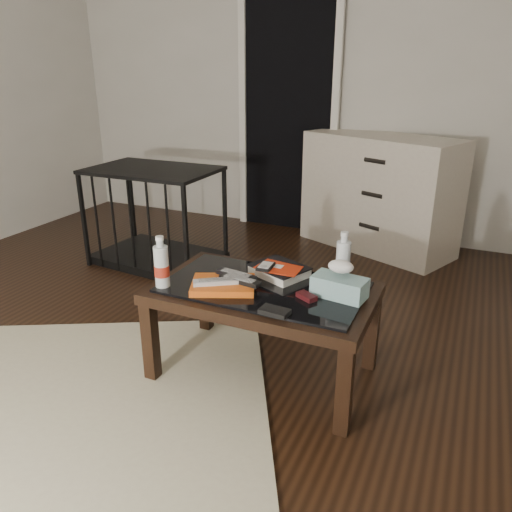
{
  "coord_description": "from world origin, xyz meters",
  "views": [
    {
      "loc": [
        1.16,
        -1.7,
        1.4
      ],
      "look_at": [
        0.25,
        0.33,
        0.55
      ],
      "focal_mm": 35.0,
      "sensor_mm": 36.0,
      "label": 1
    }
  ],
  "objects_px": {
    "coffee_table": "(264,299)",
    "tissue_box": "(339,287)",
    "textbook": "(279,271)",
    "dresser": "(379,193)",
    "water_bottle_right": "(343,257)",
    "water_bottle_left": "(161,262)",
    "pet_crate": "(157,232)"
  },
  "relations": [
    {
      "from": "coffee_table",
      "to": "tissue_box",
      "type": "relative_size",
      "value": 4.35
    },
    {
      "from": "textbook",
      "to": "tissue_box",
      "type": "bearing_deg",
      "value": 4.26
    },
    {
      "from": "textbook",
      "to": "tissue_box",
      "type": "xyz_separation_m",
      "value": [
        0.32,
        -0.11,
        0.02
      ]
    },
    {
      "from": "dresser",
      "to": "coffee_table",
      "type": "bearing_deg",
      "value": -70.14
    },
    {
      "from": "textbook",
      "to": "water_bottle_right",
      "type": "bearing_deg",
      "value": 34.98
    },
    {
      "from": "coffee_table",
      "to": "water_bottle_left",
      "type": "distance_m",
      "value": 0.49
    },
    {
      "from": "coffee_table",
      "to": "water_bottle_left",
      "type": "relative_size",
      "value": 4.2
    },
    {
      "from": "coffee_table",
      "to": "textbook",
      "type": "xyz_separation_m",
      "value": [
        0.02,
        0.15,
        0.09
      ]
    },
    {
      "from": "coffee_table",
      "to": "water_bottle_right",
      "type": "relative_size",
      "value": 4.2
    },
    {
      "from": "coffee_table",
      "to": "textbook",
      "type": "bearing_deg",
      "value": 82.72
    },
    {
      "from": "water_bottle_left",
      "to": "dresser",
      "type": "bearing_deg",
      "value": 76.09
    },
    {
      "from": "dresser",
      "to": "water_bottle_left",
      "type": "bearing_deg",
      "value": -80.43
    },
    {
      "from": "pet_crate",
      "to": "water_bottle_right",
      "type": "xyz_separation_m",
      "value": [
        1.62,
        -0.82,
        0.35
      ]
    },
    {
      "from": "textbook",
      "to": "coffee_table",
      "type": "bearing_deg",
      "value": -73.79
    },
    {
      "from": "coffee_table",
      "to": "water_bottle_left",
      "type": "bearing_deg",
      "value": -155.97
    },
    {
      "from": "textbook",
      "to": "water_bottle_left",
      "type": "height_order",
      "value": "water_bottle_left"
    },
    {
      "from": "dresser",
      "to": "textbook",
      "type": "bearing_deg",
      "value": -69.85
    },
    {
      "from": "textbook",
      "to": "water_bottle_left",
      "type": "relative_size",
      "value": 1.05
    },
    {
      "from": "coffee_table",
      "to": "textbook",
      "type": "relative_size",
      "value": 4.0
    },
    {
      "from": "water_bottle_left",
      "to": "tissue_box",
      "type": "height_order",
      "value": "water_bottle_left"
    },
    {
      "from": "textbook",
      "to": "tissue_box",
      "type": "height_order",
      "value": "tissue_box"
    },
    {
      "from": "pet_crate",
      "to": "water_bottle_left",
      "type": "bearing_deg",
      "value": -48.09
    },
    {
      "from": "water_bottle_left",
      "to": "textbook",
      "type": "bearing_deg",
      "value": 37.2
    },
    {
      "from": "water_bottle_left",
      "to": "water_bottle_right",
      "type": "bearing_deg",
      "value": 28.28
    },
    {
      "from": "tissue_box",
      "to": "water_bottle_right",
      "type": "bearing_deg",
      "value": 109.26
    },
    {
      "from": "coffee_table",
      "to": "water_bottle_right",
      "type": "bearing_deg",
      "value": 33.56
    },
    {
      "from": "pet_crate",
      "to": "coffee_table",
      "type": "bearing_deg",
      "value": -32.43
    },
    {
      "from": "pet_crate",
      "to": "water_bottle_left",
      "type": "xyz_separation_m",
      "value": [
        0.89,
        -1.21,
        0.35
      ]
    },
    {
      "from": "water_bottle_right",
      "to": "tissue_box",
      "type": "height_order",
      "value": "water_bottle_right"
    },
    {
      "from": "water_bottle_right",
      "to": "dresser",
      "type": "bearing_deg",
      "value": 95.67
    },
    {
      "from": "dresser",
      "to": "textbook",
      "type": "relative_size",
      "value": 5.2
    },
    {
      "from": "water_bottle_left",
      "to": "water_bottle_right",
      "type": "xyz_separation_m",
      "value": [
        0.73,
        0.39,
        0.0
      ]
    }
  ]
}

